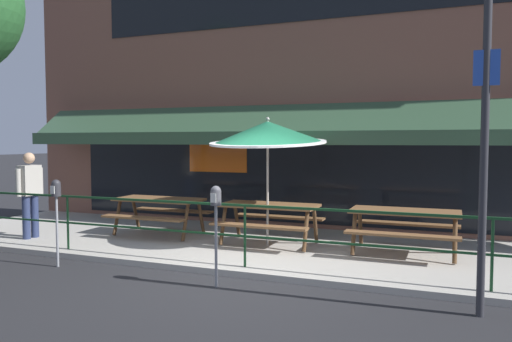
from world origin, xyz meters
TOP-DOWN VIEW (x-y plane):
  - ground_plane at (0.00, 0.00)m, footprint 120.00×120.00m
  - patio_deck at (0.00, 2.00)m, footprint 15.00×4.00m
  - restaurant_building at (-0.00, 4.22)m, footprint 15.00×1.60m
  - patio_railing at (0.00, 0.30)m, footprint 13.84×0.04m
  - picnic_table_left at (-2.64, 2.02)m, footprint 1.80×1.42m
  - picnic_table_centre at (-0.22, 1.98)m, footprint 1.80×1.42m
  - picnic_table_right at (2.21, 2.04)m, footprint 1.80×1.42m
  - patio_umbrella_centre at (-0.22, 1.89)m, footprint 2.14×2.14m
  - pedestrian_walking at (-4.86, 0.81)m, footprint 0.27×0.62m
  - parking_meter_near at (-2.97, -0.47)m, footprint 0.15×0.16m
  - parking_meter_far at (-0.08, -0.54)m, footprint 0.15×0.16m
  - street_sign_pole at (3.28, -0.45)m, footprint 0.28×0.09m

SIDE VIEW (x-z plane):
  - ground_plane at x=0.00m, z-range 0.00..0.00m
  - patio_deck at x=0.00m, z-range 0.00..0.10m
  - picnic_table_left at x=-2.64m, z-range 0.33..1.08m
  - picnic_table_centre at x=-0.22m, z-range 0.33..1.08m
  - picnic_table_right at x=2.21m, z-range 0.33..1.08m
  - patio_railing at x=0.00m, z-range 0.32..1.28m
  - pedestrian_walking at x=-4.86m, z-range 0.20..1.91m
  - parking_meter_near at x=-2.97m, z-range 0.44..1.86m
  - parking_meter_far at x=-0.08m, z-range 0.44..1.86m
  - street_sign_pole at x=3.28m, z-range 0.06..4.03m
  - patio_umbrella_centre at x=-0.22m, z-range 0.99..3.37m
  - restaurant_building at x=0.00m, z-range -0.03..7.62m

